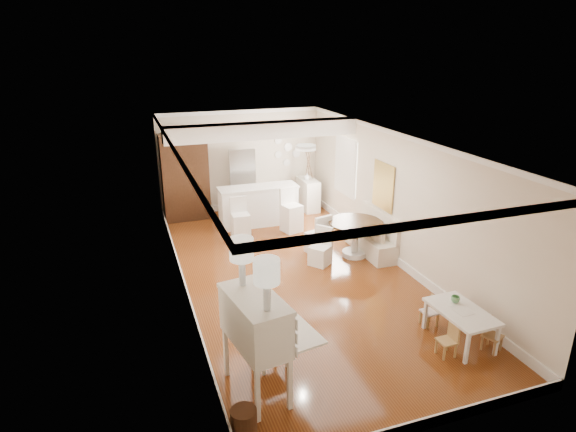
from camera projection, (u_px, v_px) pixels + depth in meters
room at (292, 178)px, 9.53m from camera, size 9.00×9.04×2.82m
secretary_bureau at (256, 345)px, 6.34m from camera, size 1.32×1.34×1.46m
gustavian_armchair at (269, 339)px, 7.01m from camera, size 0.56×0.56×0.85m
wicker_basket at (244, 421)px, 5.84m from camera, size 0.34×0.34×0.33m
kids_table at (460, 326)px, 7.60m from camera, size 0.71×1.14×0.56m
kids_chair_a at (447, 341)px, 7.25m from camera, size 0.25×0.25×0.53m
kids_chair_b at (430, 311)px, 8.05m from camera, size 0.26×0.26×0.52m
kids_chair_c at (493, 335)px, 7.37m from camera, size 0.34×0.34×0.54m
banquette at (371, 232)px, 10.79m from camera, size 0.52×1.60×0.98m
dining_table at (355, 239)px, 10.66m from camera, size 1.54×1.54×0.81m
slip_chair_near at (320, 247)px, 10.24m from camera, size 0.56×0.56×0.82m
slip_chair_far at (318, 233)px, 10.80m from camera, size 0.55×0.56×0.93m
breakfast_counter at (258, 205)px, 12.51m from camera, size 2.05×0.65×1.03m
bar_stool_left at (240, 219)px, 11.51m from camera, size 0.42×0.42×1.04m
bar_stool_right at (292, 210)px, 12.03m from camera, size 0.54×0.54×1.10m
pantry_cabinet at (185, 177)px, 12.73m from camera, size 1.20×0.60×2.30m
fridge at (255, 180)px, 13.38m from camera, size 0.75×0.65×1.80m
sideboard at (308, 194)px, 13.69m from camera, size 0.42×0.93×0.88m
pencil_cup at (455, 299)px, 7.72m from camera, size 0.14×0.14×0.11m
branch_vase at (307, 177)px, 13.47m from camera, size 0.22×0.22×0.18m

